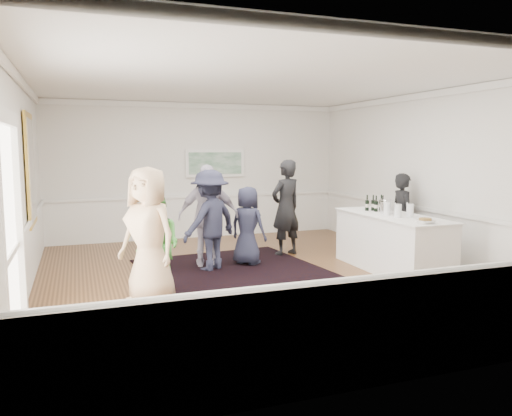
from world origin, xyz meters
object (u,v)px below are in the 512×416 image
object	(u,v)px
bartender	(403,216)
guest_navy	(248,226)
nut_bowl	(425,221)
guest_green	(157,246)
guest_dark_b	(286,208)
guest_lilac	(208,216)
serving_table	(392,243)
guest_dark_a	(210,220)
ice_bucket	(387,207)
guest_tan	(148,236)

from	to	relation	value
bartender	guest_navy	size ratio (longest dim) A/B	1.15
nut_bowl	bartender	bearing A→B (deg)	63.45
guest_green	guest_dark_b	size ratio (longest dim) A/B	0.79
guest_green	guest_lilac	xyz separation A→B (m)	(1.17, 1.61, 0.17)
serving_table	guest_lilac	world-z (taller)	guest_lilac
bartender	guest_green	distance (m)	5.00
guest_dark_a	serving_table	bearing A→B (deg)	129.47
guest_dark_a	guest_dark_b	size ratio (longest dim) A/B	0.93
nut_bowl	ice_bucket	bearing A→B (deg)	84.64
bartender	guest_dark_a	xyz separation A→B (m)	(-3.77, 0.35, 0.05)
nut_bowl	guest_dark_a	bearing A→B (deg)	143.52
guest_navy	nut_bowl	xyz separation A→B (m)	(2.13, -2.29, 0.31)
guest_green	serving_table	bearing A→B (deg)	51.73
ice_bucket	guest_dark_b	bearing A→B (deg)	127.10
nut_bowl	guest_tan	bearing A→B (deg)	171.93
guest_tan	serving_table	bearing A→B (deg)	56.95
guest_tan	nut_bowl	size ratio (longest dim) A/B	6.64
bartender	guest_tan	xyz separation A→B (m)	(-5.04, -1.19, 0.12)
guest_lilac	guest_navy	size ratio (longest dim) A/B	1.28
guest_green	nut_bowl	xyz separation A→B (m)	(4.01, -0.78, 0.27)
guest_tan	guest_navy	distance (m)	2.66
guest_dark_a	guest_navy	xyz separation A→B (m)	(0.75, 0.16, -0.16)
bartender	guest_lilac	distance (m)	3.78
guest_green	nut_bowl	bearing A→B (deg)	37.71
bartender	serving_table	bearing A→B (deg)	142.44
ice_bucket	guest_navy	bearing A→B (deg)	153.62
guest_navy	ice_bucket	xyz separation A→B (m)	(2.24, -1.11, 0.38)
bartender	guest_lilac	xyz separation A→B (m)	(-3.73, 0.61, 0.10)
guest_green	bartender	bearing A→B (deg)	60.25
guest_green	ice_bucket	distance (m)	4.16
guest_dark_a	guest_lilac	bearing A→B (deg)	-128.11
bartender	guest_dark_a	distance (m)	3.79
bartender	guest_navy	xyz separation A→B (m)	(-3.02, 0.51, -0.11)
serving_table	guest_tan	size ratio (longest dim) A/B	1.29
bartender	nut_bowl	distance (m)	2.00
serving_table	guest_tan	bearing A→B (deg)	-174.55
guest_tan	nut_bowl	world-z (taller)	guest_tan
guest_tan	guest_dark_a	distance (m)	2.00
serving_table	ice_bucket	world-z (taller)	ice_bucket
guest_dark_b	ice_bucket	size ratio (longest dim) A/B	7.38
guest_dark_a	nut_bowl	size ratio (longest dim) A/B	6.19
guest_green	nut_bowl	world-z (taller)	guest_green
guest_navy	ice_bucket	bearing A→B (deg)	-156.27
guest_dark_b	nut_bowl	size ratio (longest dim) A/B	6.69
guest_tan	guest_green	size ratio (longest dim) A/B	1.25
serving_table	guest_navy	xyz separation A→B (m)	(-2.23, 1.30, 0.23)
bartender	guest_lilac	size ratio (longest dim) A/B	0.90
guest_tan	nut_bowl	distance (m)	4.20
guest_dark_a	nut_bowl	xyz separation A→B (m)	(2.88, -2.13, 0.15)
guest_lilac	guest_dark_a	world-z (taller)	guest_lilac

